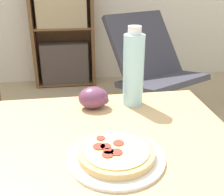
# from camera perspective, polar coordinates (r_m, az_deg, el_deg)

# --- Properties ---
(dining_table) EXTENTS (1.38, 0.71, 0.73)m
(dining_table) POSITION_cam_1_polar(r_m,az_deg,el_deg) (0.93, -19.02, -14.95)
(dining_table) COLOR tan
(dining_table) RESTS_ON ground_plane
(pizza_on_plate) EXTENTS (0.27, 0.27, 0.04)m
(pizza_on_plate) POSITION_cam_1_polar(r_m,az_deg,el_deg) (0.77, 0.87, -11.42)
(pizza_on_plate) COLOR white
(pizza_on_plate) RESTS_ON dining_table
(grape_bunch) EXTENTS (0.11, 0.09, 0.08)m
(grape_bunch) POSITION_cam_1_polar(r_m,az_deg,el_deg) (1.05, -3.72, 0.04)
(grape_bunch) COLOR #6B3856
(grape_bunch) RESTS_ON dining_table
(drink_bottle) EXTENTS (0.08, 0.08, 0.30)m
(drink_bottle) POSITION_cam_1_polar(r_m,az_deg,el_deg) (1.05, 4.38, 5.86)
(drink_bottle) COLOR #A3DBEA
(drink_bottle) RESTS_ON dining_table
(lounge_chair_far) EXTENTS (0.88, 0.97, 0.88)m
(lounge_chair_far) POSITION_cam_1_polar(r_m,az_deg,el_deg) (2.56, 8.59, 2.78)
(lounge_chair_far) COLOR black
(lounge_chair_far) RESTS_ON ground_plane
(bookshelf) EXTENTS (0.68, 0.27, 1.31)m
(bookshelf) POSITION_cam_1_polar(r_m,az_deg,el_deg) (3.25, -9.92, 12.96)
(bookshelf) COLOR brown
(bookshelf) RESTS_ON ground_plane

